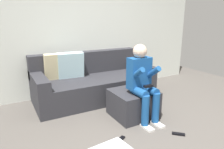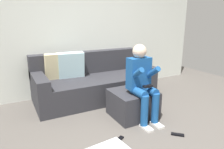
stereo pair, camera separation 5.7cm
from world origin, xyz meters
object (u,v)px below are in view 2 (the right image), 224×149
object	(u,v)px
ottoman	(133,103)
remote_near_ottoman	(178,135)
person_seated	(142,80)
couch_sectional	(92,81)
remote_by_storage_bin	(119,139)

from	to	relation	value
ottoman	remote_near_ottoman	distance (m)	0.83
ottoman	remote_near_ottoman	world-z (taller)	ottoman
ottoman	person_seated	world-z (taller)	person_seated
couch_sectional	remote_near_ottoman	xyz separation A→B (m)	(0.46, -1.82, -0.32)
couch_sectional	person_seated	size ratio (longest dim) A/B	1.95
ottoman	remote_near_ottoman	size ratio (longest dim) A/B	3.86
couch_sectional	remote_near_ottoman	world-z (taller)	couch_sectional
couch_sectional	ottoman	bearing A→B (deg)	-76.53
person_seated	remote_near_ottoman	distance (m)	0.89
ottoman	person_seated	size ratio (longest dim) A/B	0.56
ottoman	remote_by_storage_bin	distance (m)	0.76
person_seated	remote_by_storage_bin	distance (m)	0.92
remote_near_ottoman	remote_by_storage_bin	distance (m)	0.79
couch_sectional	remote_near_ottoman	size ratio (longest dim) A/B	13.33
person_seated	remote_near_ottoman	xyz separation A→B (m)	(0.17, -0.61, -0.63)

